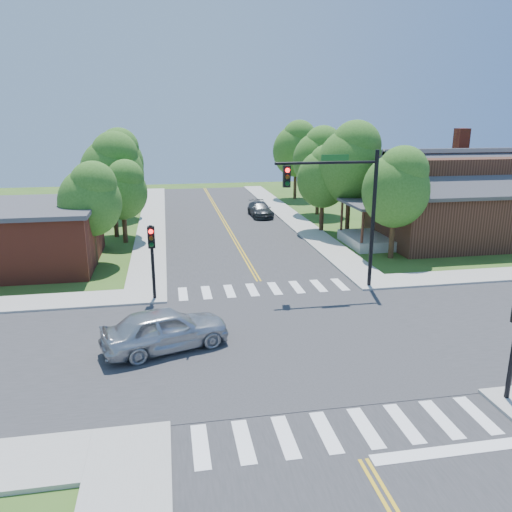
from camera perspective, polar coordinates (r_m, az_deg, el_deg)
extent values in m
plane|color=#33581B|center=(20.65, 4.23, -9.55)|extent=(100.00, 100.00, 0.00)
cube|color=#2D2D30|center=(20.65, 4.23, -9.50)|extent=(10.00, 90.00, 0.04)
cube|color=#2D2D30|center=(20.64, 4.23, -9.49)|extent=(90.00, 10.00, 0.04)
cube|color=#2D2D30|center=(20.65, 4.23, -9.55)|extent=(10.20, 10.20, 0.06)
cube|color=#9E9B93|center=(45.27, 3.88, 4.54)|extent=(2.20, 40.00, 0.14)
cube|color=#9E9B93|center=(43.96, -11.78, 3.91)|extent=(2.20, 40.00, 0.14)
cube|color=white|center=(25.80, -8.35, -4.30)|extent=(0.45, 2.00, 0.01)
cube|color=white|center=(25.86, -5.68, -4.17)|extent=(0.45, 2.00, 0.01)
cube|color=white|center=(25.97, -3.04, -4.02)|extent=(0.45, 2.00, 0.01)
cube|color=white|center=(26.13, -0.42, -3.87)|extent=(0.45, 2.00, 0.01)
cube|color=white|center=(26.35, 2.15, -3.71)|extent=(0.45, 2.00, 0.01)
cube|color=white|center=(26.62, 4.68, -3.55)|extent=(0.45, 2.00, 0.01)
cube|color=white|center=(26.94, 7.15, -3.38)|extent=(0.45, 2.00, 0.01)
cube|color=white|center=(27.32, 9.56, -3.22)|extent=(0.45, 2.00, 0.01)
cube|color=white|center=(14.75, -6.36, -20.79)|extent=(0.45, 2.00, 0.01)
cube|color=white|center=(14.85, -1.43, -20.41)|extent=(0.45, 2.00, 0.01)
cube|color=white|center=(15.04, 3.38, -19.90)|extent=(0.45, 2.00, 0.01)
cube|color=white|center=(15.33, 8.01, -19.29)|extent=(0.45, 2.00, 0.01)
cube|color=white|center=(15.70, 12.40, -18.59)|extent=(0.45, 2.00, 0.01)
cube|color=white|center=(16.15, 16.54, -17.84)|extent=(0.45, 2.00, 0.01)
cube|color=white|center=(16.67, 20.40, -17.05)|extent=(0.45, 2.00, 0.01)
cube|color=white|center=(17.27, 23.98, -16.25)|extent=(0.45, 2.00, 0.01)
cube|color=gold|center=(45.41, -4.14, 4.54)|extent=(0.10, 37.50, 0.01)
cube|color=gold|center=(45.43, -3.89, 4.55)|extent=(0.10, 37.50, 0.01)
cube|color=white|center=(15.49, 21.43, -20.12)|extent=(4.60, 0.45, 0.09)
cylinder|color=black|center=(26.36, 13.22, 3.91)|extent=(0.20, 0.20, 7.20)
cylinder|color=black|center=(25.01, 8.08, 10.51)|extent=(5.20, 0.14, 0.14)
cube|color=#19591E|center=(25.07, 9.02, 11.05)|extent=(1.40, 0.04, 0.30)
cube|color=black|center=(24.53, 3.52, 9.06)|extent=(0.34, 0.28, 1.05)
sphere|color=#FF0C0C|center=(24.33, 3.63, 9.75)|extent=(0.22, 0.22, 0.22)
sphere|color=#3F2605|center=(24.36, 3.62, 9.00)|extent=(0.22, 0.22, 0.22)
sphere|color=#05330F|center=(24.40, 3.61, 8.26)|extent=(0.22, 0.22, 0.22)
cylinder|color=black|center=(24.66, -11.71, -0.88)|extent=(0.16, 0.16, 3.80)
cube|color=black|center=(24.32, -11.88, 2.11)|extent=(0.34, 0.28, 1.05)
sphere|color=#FF0C0C|center=(24.09, -11.93, 2.75)|extent=(0.22, 0.22, 0.22)
sphere|color=#3F2605|center=(24.16, -11.89, 2.01)|extent=(0.22, 0.22, 0.22)
sphere|color=#05330F|center=(24.24, -11.85, 1.27)|extent=(0.22, 0.22, 0.22)
cube|color=black|center=(38.56, 21.25, 4.47)|extent=(10.00, 8.00, 4.00)
cube|color=#9E9B93|center=(36.05, 12.39, 1.77)|extent=(2.60, 4.50, 0.70)
cylinder|color=black|center=(33.56, 12.06, 2.96)|extent=(0.18, 0.18, 2.50)
cylinder|color=black|center=(37.21, 9.77, 4.31)|extent=(0.18, 0.18, 2.50)
cube|color=#38383D|center=(35.53, 12.63, 5.84)|extent=(2.80, 4.80, 0.18)
cube|color=maroon|center=(42.57, 21.94, 7.50)|extent=(0.90, 0.90, 7.11)
cube|color=maroon|center=(33.40, -26.36, 1.86)|extent=(10.00, 8.00, 3.50)
cube|color=#38383D|center=(33.06, -26.75, 4.97)|extent=(10.40, 8.40, 0.25)
cylinder|color=#382314|center=(32.93, 15.27, 2.02)|extent=(0.34, 0.34, 2.65)
ellipsoid|color=#2C5A1A|center=(32.38, 15.65, 7.18)|extent=(4.19, 3.98, 4.61)
sphere|color=#2C5A1A|center=(32.18, 16.46, 9.34)|extent=(3.07, 3.07, 3.07)
cylinder|color=#382314|center=(38.89, 10.44, 4.76)|extent=(0.34, 0.34, 3.19)
ellipsoid|color=#2C5A1A|center=(38.38, 10.70, 10.06)|extent=(5.04, 4.79, 5.54)
sphere|color=#2C5A1A|center=(38.19, 11.36, 12.28)|extent=(3.70, 3.70, 3.70)
cylinder|color=#382314|center=(46.68, 7.04, 6.58)|extent=(0.34, 0.34, 2.99)
ellipsoid|color=#2C5A1A|center=(46.27, 7.19, 10.73)|extent=(4.73, 4.49, 5.20)
sphere|color=#2C5A1A|center=(46.07, 7.69, 12.46)|extent=(3.47, 3.47, 3.47)
cylinder|color=#382314|center=(55.57, 4.48, 8.18)|extent=(0.34, 0.34, 3.15)
ellipsoid|color=#2C5A1A|center=(55.22, 4.56, 11.84)|extent=(4.97, 4.72, 5.47)
sphere|color=#2C5A1A|center=(55.02, 4.96, 13.38)|extent=(3.65, 3.65, 3.65)
cylinder|color=#382314|center=(31.97, -18.02, 1.12)|extent=(0.34, 0.34, 2.35)
ellipsoid|color=#2C5A1A|center=(31.44, -18.43, 5.82)|extent=(3.72, 3.53, 4.09)
sphere|color=#2C5A1A|center=(31.05, -18.10, 7.82)|extent=(2.72, 2.72, 2.72)
cylinder|color=#382314|center=(38.93, -15.76, 4.23)|extent=(0.34, 0.34, 2.91)
ellipsoid|color=#2C5A1A|center=(38.45, -16.12, 9.04)|extent=(4.59, 4.36, 5.05)
sphere|color=#2C5A1A|center=(38.10, -15.85, 11.09)|extent=(3.37, 3.37, 3.37)
cylinder|color=#382314|center=(46.43, -15.32, 6.06)|extent=(0.34, 0.34, 2.94)
ellipsoid|color=#2C5A1A|center=(46.02, -15.62, 10.14)|extent=(4.64, 4.41, 5.10)
sphere|color=#2C5A1A|center=(45.70, -15.39, 11.87)|extent=(3.40, 3.40, 3.40)
cylinder|color=#382314|center=(55.79, -14.77, 7.28)|extent=(0.34, 0.34, 2.26)
ellipsoid|color=#2C5A1A|center=(55.50, -14.96, 9.89)|extent=(3.57, 3.39, 3.92)
sphere|color=#2C5A1A|center=(55.19, -14.74, 10.99)|extent=(2.62, 2.62, 2.62)
cylinder|color=#382314|center=(39.46, 7.51, 4.56)|extent=(0.34, 0.34, 2.53)
ellipsoid|color=#2C5A1A|center=(39.01, 7.66, 8.69)|extent=(4.00, 3.80, 4.40)
sphere|color=#2C5A1A|center=(38.79, 8.24, 10.42)|extent=(2.94, 2.94, 2.94)
cylinder|color=#382314|center=(37.03, -14.77, 3.19)|extent=(0.34, 0.34, 2.22)
ellipsoid|color=#2C5A1A|center=(36.59, -15.04, 7.03)|extent=(3.51, 3.33, 3.86)
sphere|color=#2C5A1A|center=(36.23, -14.71, 8.66)|extent=(2.57, 2.57, 2.57)
imported|color=#B5B8BD|center=(19.81, -10.31, -8.28)|extent=(4.72, 5.99, 1.66)
imported|color=#323537|center=(45.26, 0.48, 5.30)|extent=(2.03, 4.45, 1.26)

